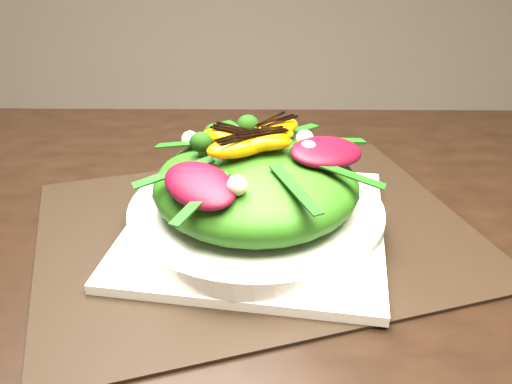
{
  "coord_description": "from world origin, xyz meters",
  "views": [
    {
      "loc": [
        -0.14,
        -0.42,
        1.07
      ],
      "look_at": [
        -0.15,
        0.07,
        0.8
      ],
      "focal_mm": 38.0,
      "sensor_mm": 36.0,
      "label": 1
    }
  ],
  "objects_px": {
    "plate_base": "(256,225)",
    "lettuce_mound": "(256,184)",
    "dining_table": "(408,288)",
    "orange_segment": "(236,136)",
    "placemat": "(256,230)",
    "salad_bowl": "(256,213)"
  },
  "relations": [
    {
      "from": "dining_table",
      "to": "lettuce_mound",
      "type": "xyz_separation_m",
      "value": [
        -0.15,
        0.07,
        0.08
      ]
    },
    {
      "from": "salad_bowl",
      "to": "dining_table",
      "type": "bearing_deg",
      "value": -24.61
    },
    {
      "from": "dining_table",
      "to": "orange_segment",
      "type": "distance_m",
      "value": 0.23
    },
    {
      "from": "placemat",
      "to": "orange_segment",
      "type": "height_order",
      "value": "orange_segment"
    },
    {
      "from": "plate_base",
      "to": "lettuce_mound",
      "type": "xyz_separation_m",
      "value": [
        0.0,
        0.0,
        0.05
      ]
    },
    {
      "from": "dining_table",
      "to": "plate_base",
      "type": "height_order",
      "value": "dining_table"
    },
    {
      "from": "placemat",
      "to": "dining_table",
      "type": "bearing_deg",
      "value": -24.61
    },
    {
      "from": "orange_segment",
      "to": "placemat",
      "type": "bearing_deg",
      "value": -46.18
    },
    {
      "from": "plate_base",
      "to": "dining_table",
      "type": "bearing_deg",
      "value": -24.61
    },
    {
      "from": "lettuce_mound",
      "to": "orange_segment",
      "type": "bearing_deg",
      "value": 133.82
    },
    {
      "from": "dining_table",
      "to": "plate_base",
      "type": "bearing_deg",
      "value": 155.39
    },
    {
      "from": "lettuce_mound",
      "to": "orange_segment",
      "type": "height_order",
      "value": "orange_segment"
    },
    {
      "from": "placemat",
      "to": "orange_segment",
      "type": "relative_size",
      "value": 6.32
    },
    {
      "from": "dining_table",
      "to": "placemat",
      "type": "distance_m",
      "value": 0.17
    },
    {
      "from": "dining_table",
      "to": "salad_bowl",
      "type": "height_order",
      "value": "dining_table"
    },
    {
      "from": "lettuce_mound",
      "to": "orange_segment",
      "type": "relative_size",
      "value": 2.97
    },
    {
      "from": "placemat",
      "to": "lettuce_mound",
      "type": "distance_m",
      "value": 0.06
    },
    {
      "from": "plate_base",
      "to": "placemat",
      "type": "bearing_deg",
      "value": 0.0
    },
    {
      "from": "lettuce_mound",
      "to": "dining_table",
      "type": "bearing_deg",
      "value": -24.61
    },
    {
      "from": "salad_bowl",
      "to": "orange_segment",
      "type": "distance_m",
      "value": 0.08
    },
    {
      "from": "dining_table",
      "to": "plate_base",
      "type": "distance_m",
      "value": 0.17
    },
    {
      "from": "dining_table",
      "to": "lettuce_mound",
      "type": "bearing_deg",
      "value": 155.39
    }
  ]
}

